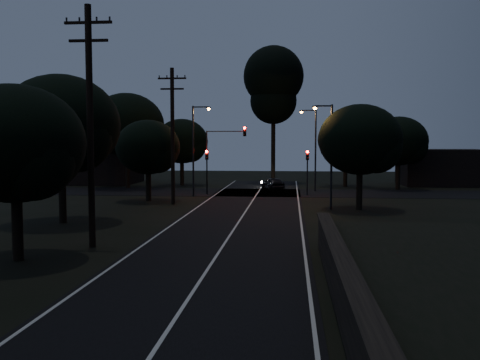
{
  "coord_description": "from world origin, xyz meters",
  "views": [
    {
      "loc": [
        3.12,
        -8.66,
        4.85
      ],
      "look_at": [
        0.0,
        24.0,
        2.5
      ],
      "focal_mm": 40.0,
      "sensor_mm": 36.0,
      "label": 1
    }
  ],
  "objects_px": {
    "utility_pole_mid": "(90,122)",
    "utility_pole_far": "(173,134)",
    "tall_pine": "(273,84)",
    "signal_left": "(207,164)",
    "streetlight_c": "(329,149)",
    "streetlight_a": "(195,144)",
    "streetlight_b": "(314,144)",
    "signal_mast": "(225,147)",
    "car": "(273,183)",
    "signal_right": "(307,164)"
  },
  "relations": [
    {
      "from": "utility_pole_mid",
      "to": "utility_pole_far",
      "type": "bearing_deg",
      "value": 90.0
    },
    {
      "from": "utility_pole_far",
      "to": "tall_pine",
      "type": "height_order",
      "value": "tall_pine"
    },
    {
      "from": "utility_pole_mid",
      "to": "signal_left",
      "type": "bearing_deg",
      "value": 86.79
    },
    {
      "from": "utility_pole_far",
      "to": "streetlight_c",
      "type": "xyz_separation_m",
      "value": [
        11.83,
        -2.0,
        -1.13
      ]
    },
    {
      "from": "streetlight_a",
      "to": "streetlight_b",
      "type": "bearing_deg",
      "value": 29.48
    },
    {
      "from": "signal_mast",
      "to": "car",
      "type": "relative_size",
      "value": 1.67
    },
    {
      "from": "signal_right",
      "to": "streetlight_a",
      "type": "xyz_separation_m",
      "value": [
        -9.91,
        -1.99,
        1.8
      ]
    },
    {
      "from": "utility_pole_far",
      "to": "signal_left",
      "type": "bearing_deg",
      "value": 80.06
    },
    {
      "from": "signal_right",
      "to": "tall_pine",
      "type": "bearing_deg",
      "value": 103.49
    },
    {
      "from": "signal_left",
      "to": "tall_pine",
      "type": "bearing_deg",
      "value": 69.54
    },
    {
      "from": "signal_right",
      "to": "streetlight_a",
      "type": "height_order",
      "value": "streetlight_a"
    },
    {
      "from": "streetlight_c",
      "to": "car",
      "type": "xyz_separation_m",
      "value": [
        -4.53,
        15.33,
        -3.71
      ]
    },
    {
      "from": "utility_pole_far",
      "to": "tall_pine",
      "type": "xyz_separation_m",
      "value": [
        7.0,
        23.0,
        6.15
      ]
    },
    {
      "from": "signal_left",
      "to": "signal_right",
      "type": "xyz_separation_m",
      "value": [
        9.2,
        0.0,
        0.0
      ]
    },
    {
      "from": "signal_left",
      "to": "streetlight_a",
      "type": "distance_m",
      "value": 2.77
    },
    {
      "from": "streetlight_a",
      "to": "car",
      "type": "height_order",
      "value": "streetlight_a"
    },
    {
      "from": "tall_pine",
      "to": "utility_pole_mid",
      "type": "bearing_deg",
      "value": -99.93
    },
    {
      "from": "streetlight_a",
      "to": "car",
      "type": "xyz_separation_m",
      "value": [
        6.6,
        7.33,
        -4.0
      ]
    },
    {
      "from": "streetlight_a",
      "to": "car",
      "type": "relative_size",
      "value": 2.14
    },
    {
      "from": "signal_right",
      "to": "streetlight_c",
      "type": "bearing_deg",
      "value": -82.98
    },
    {
      "from": "tall_pine",
      "to": "signal_left",
      "type": "bearing_deg",
      "value": -110.46
    },
    {
      "from": "signal_right",
      "to": "utility_pole_mid",
      "type": "bearing_deg",
      "value": -112.99
    },
    {
      "from": "car",
      "to": "streetlight_c",
      "type": "bearing_deg",
      "value": 85.41
    },
    {
      "from": "utility_pole_far",
      "to": "signal_mast",
      "type": "distance_m",
      "value": 8.64
    },
    {
      "from": "utility_pole_mid",
      "to": "car",
      "type": "distance_m",
      "value": 31.61
    },
    {
      "from": "tall_pine",
      "to": "streetlight_b",
      "type": "distance_m",
      "value": 13.73
    },
    {
      "from": "tall_pine",
      "to": "signal_right",
      "type": "distance_m",
      "value": 17.77
    },
    {
      "from": "streetlight_c",
      "to": "tall_pine",
      "type": "bearing_deg",
      "value": 100.93
    },
    {
      "from": "signal_right",
      "to": "streetlight_c",
      "type": "xyz_separation_m",
      "value": [
        1.23,
        -9.99,
        1.51
      ]
    },
    {
      "from": "signal_left",
      "to": "streetlight_b",
      "type": "relative_size",
      "value": 0.51
    },
    {
      "from": "signal_left",
      "to": "streetlight_a",
      "type": "bearing_deg",
      "value": -109.59
    },
    {
      "from": "streetlight_b",
      "to": "streetlight_c",
      "type": "height_order",
      "value": "streetlight_b"
    },
    {
      "from": "streetlight_a",
      "to": "streetlight_c",
      "type": "height_order",
      "value": "streetlight_a"
    },
    {
      "from": "signal_right",
      "to": "car",
      "type": "height_order",
      "value": "signal_right"
    },
    {
      "from": "signal_left",
      "to": "streetlight_a",
      "type": "relative_size",
      "value": 0.51
    },
    {
      "from": "tall_pine",
      "to": "streetlight_c",
      "type": "relative_size",
      "value": 2.15
    },
    {
      "from": "utility_pole_far",
      "to": "signal_right",
      "type": "height_order",
      "value": "utility_pole_far"
    },
    {
      "from": "utility_pole_mid",
      "to": "signal_left",
      "type": "xyz_separation_m",
      "value": [
        1.4,
        24.99,
        -2.9
      ]
    },
    {
      "from": "tall_pine",
      "to": "signal_left",
      "type": "relative_size",
      "value": 3.93
    },
    {
      "from": "tall_pine",
      "to": "signal_left",
      "type": "xyz_separation_m",
      "value": [
        -5.6,
        -15.01,
        -8.8
      ]
    },
    {
      "from": "tall_pine",
      "to": "streetlight_a",
      "type": "relative_size",
      "value": 2.02
    },
    {
      "from": "signal_mast",
      "to": "car",
      "type": "distance_m",
      "value": 7.74
    },
    {
      "from": "utility_pole_mid",
      "to": "streetlight_b",
      "type": "bearing_deg",
      "value": 68.7
    },
    {
      "from": "tall_pine",
      "to": "streetlight_a",
      "type": "height_order",
      "value": "tall_pine"
    },
    {
      "from": "signal_mast",
      "to": "signal_right",
      "type": "bearing_deg",
      "value": -0.03
    },
    {
      "from": "signal_left",
      "to": "signal_mast",
      "type": "height_order",
      "value": "signal_mast"
    },
    {
      "from": "utility_pole_far",
      "to": "streetlight_b",
      "type": "distance_m",
      "value": 16.51
    },
    {
      "from": "utility_pole_mid",
      "to": "streetlight_b",
      "type": "xyz_separation_m",
      "value": [
        11.31,
        29.0,
        -1.1
      ]
    },
    {
      "from": "utility_pole_far",
      "to": "car",
      "type": "distance_m",
      "value": 15.95
    },
    {
      "from": "streetlight_a",
      "to": "streetlight_c",
      "type": "xyz_separation_m",
      "value": [
        11.14,
        -8.0,
        -0.29
      ]
    }
  ]
}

